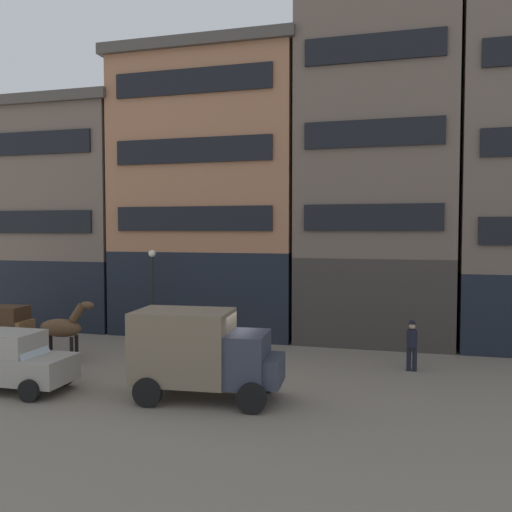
% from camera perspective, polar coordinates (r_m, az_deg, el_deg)
% --- Properties ---
extents(ground_plane, '(120.00, 120.00, 0.00)m').
position_cam_1_polar(ground_plane, '(17.12, -4.79, -14.15)').
color(ground_plane, slate).
extents(building_far_left, '(7.86, 7.21, 11.62)m').
position_cam_1_polar(building_far_left, '(30.78, -18.84, 4.26)').
color(building_far_left, black).
rests_on(building_far_left, ground_plane).
extents(building_center_left, '(9.27, 7.21, 13.60)m').
position_cam_1_polar(building_center_left, '(27.14, -4.20, 6.71)').
color(building_center_left, black).
rests_on(building_center_left, ground_plane).
extents(building_center_right, '(7.18, 7.21, 17.99)m').
position_cam_1_polar(building_center_right, '(25.91, 12.83, 11.73)').
color(building_center_right, '#38332D').
rests_on(building_center_right, ground_plane).
extents(draft_horse, '(2.35, 0.71, 2.30)m').
position_cam_1_polar(draft_horse, '(21.69, -20.09, -7.24)').
color(draft_horse, '#513823').
rests_on(draft_horse, ground_plane).
extents(delivery_truck_near, '(4.46, 2.39, 2.62)m').
position_cam_1_polar(delivery_truck_near, '(15.86, -5.80, -10.20)').
color(delivery_truck_near, '#333847').
rests_on(delivery_truck_near, ground_plane).
extents(sedan_dark, '(3.71, 1.88, 1.83)m').
position_cam_1_polar(sedan_dark, '(18.38, -24.75, -10.27)').
color(sedan_dark, gray).
rests_on(sedan_dark, ground_plane).
extents(pedestrian_officer, '(0.48, 0.48, 1.79)m').
position_cam_1_polar(pedestrian_officer, '(19.71, 16.46, -9.04)').
color(pedestrian_officer, black).
rests_on(pedestrian_officer, ground_plane).
extents(streetlamp_curbside, '(0.32, 0.32, 4.12)m').
position_cam_1_polar(streetlamp_curbside, '(23.76, -11.12, -2.84)').
color(streetlamp_curbside, black).
rests_on(streetlamp_curbside, ground_plane).
extents(fire_hydrant_curbside, '(0.24, 0.24, 0.83)m').
position_cam_1_polar(fire_hydrant_curbside, '(22.74, -7.55, -8.79)').
color(fire_hydrant_curbside, maroon).
rests_on(fire_hydrant_curbside, ground_plane).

